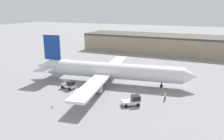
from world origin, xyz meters
name	(u,v)px	position (x,y,z in m)	size (l,w,h in m)	color
ground_plane	(112,83)	(0.00, 0.00, 0.00)	(400.00, 400.00, 0.00)	gray
terminal_building	(180,44)	(11.00, 46.33, 3.67)	(82.25, 16.95, 7.32)	gray
airplane	(108,71)	(-0.97, -0.15, 3.16)	(41.33, 37.61, 11.56)	white
ground_crew_worker	(165,96)	(14.17, -5.40, 0.91)	(0.38, 0.38, 1.71)	#1E2338
baggage_tug	(132,101)	(8.81, -10.39, 0.90)	(3.85, 3.44, 1.94)	silver
belt_loader_truck	(69,85)	(-7.63, -7.69, 0.94)	(3.45, 2.15, 1.99)	silver
safety_cone_near	(52,106)	(-4.79, -17.50, 0.28)	(0.36, 0.36, 0.55)	#EF590F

